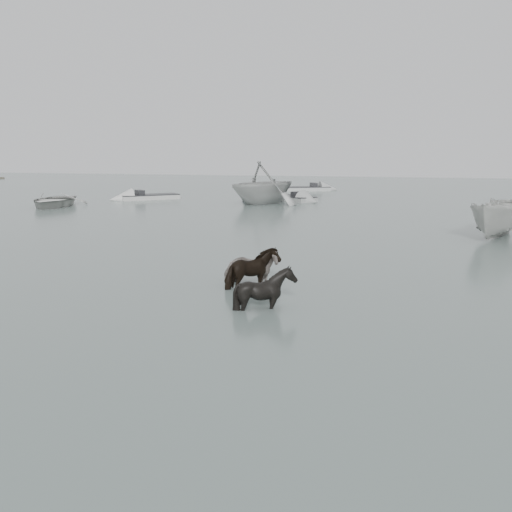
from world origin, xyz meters
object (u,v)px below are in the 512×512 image
object	(u,v)px
pony_pinto	(251,260)
rowboat_lead	(53,199)
pony_black	(265,280)
pony_dark	(253,263)

from	to	relation	value
pony_pinto	rowboat_lead	xyz separation A→B (m)	(-18.72, 18.37, -0.15)
pony_pinto	pony_black	xyz separation A→B (m)	(1.03, -2.54, 0.02)
pony_pinto	pony_dark	distance (m)	0.55
pony_dark	rowboat_lead	bearing A→B (deg)	58.93
pony_dark	rowboat_lead	size ratio (longest dim) A/B	0.27
pony_black	pony_pinto	bearing A→B (deg)	35.88
pony_pinto	pony_dark	size ratio (longest dim) A/B	1.18
pony_dark	rowboat_lead	distance (m)	26.73
pony_black	rowboat_lead	xyz separation A→B (m)	(-19.75, 20.91, -0.17)
pony_pinto	pony_black	distance (m)	2.74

